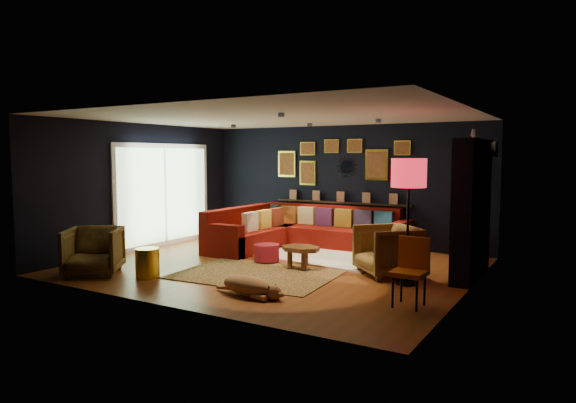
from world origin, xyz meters
The scene contains 20 objects.
floor centered at (0.00, 0.00, 0.00)m, with size 6.50×6.50×0.00m, color brown.
room_walls centered at (0.00, 0.00, 1.59)m, with size 6.50×6.50×6.50m.
sectional centered at (-0.61, 1.81, 0.32)m, with size 3.41×2.69×0.86m.
ledge centered at (0.00, 2.68, 0.92)m, with size 3.20×0.12×0.04m, color black.
gallery_wall centered at (-0.01, 2.72, 1.81)m, with size 3.15×0.04×1.02m.
sunburst_mirror centered at (0.10, 2.72, 1.70)m, with size 0.47×0.16×0.47m.
fireplace centered at (3.09, 0.90, 1.02)m, with size 0.31×1.60×2.20m.
deer_head centered at (3.14, 1.40, 2.05)m, with size 0.50×0.28×0.45m.
sliding_door centered at (-3.22, 0.60, 1.10)m, with size 0.06×2.80×2.20m.
ceiling_spots centered at (0.00, 0.80, 2.56)m, with size 3.30×2.50×0.06m.
shag_rug centered at (0.41, 1.26, 0.02)m, with size 2.44×1.77×0.03m, color white.
leopard_rug centered at (0.06, -0.72, 0.01)m, with size 2.52×1.80×0.01m, color tan.
coffee_table centered at (0.48, 0.03, 0.32)m, with size 0.77×0.60×0.36m.
pouf centered at (-0.33, 0.20, 0.18)m, with size 0.46×0.46×0.30m, color maroon.
armchair_left centered at (-2.23, -2.05, 0.43)m, with size 0.83×0.78×0.86m, color #A67D32.
armchair_right centered at (1.91, 0.36, 0.45)m, with size 0.87×0.82×0.90m, color #A67D32.
gold_stool centered at (-1.33, -1.75, 0.24)m, with size 0.38×0.38×0.47m, color yellow.
orange_chair centered at (2.75, -1.10, 0.52)m, with size 0.43×0.43×0.89m.
floor_lamp centered at (2.37, -0.05, 1.61)m, with size 0.52×0.52×1.90m.
dog centered at (0.66, -1.80, 0.19)m, with size 1.14×0.56×0.36m, color #AD7A4B, non-canonical shape.
Camera 1 is at (4.72, -7.52, 1.94)m, focal length 32.00 mm.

